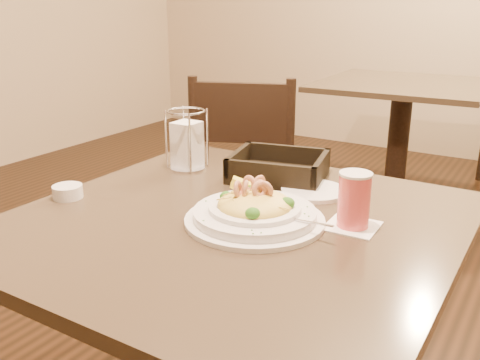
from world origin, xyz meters
The scene contains 9 objects.
main_table centered at (0.00, 0.00, 0.51)m, with size 0.90×0.90×0.75m.
background_table centered at (-0.24, 2.18, 0.51)m, with size 0.93×0.93×0.75m.
dining_chair_near centered at (-0.49, 0.87, 0.50)m, with size 0.54×0.54×0.93m.
pasta_bowl centered at (0.05, 0.00, 0.78)m, with size 0.33×0.29×0.09m.
drink_glass centered at (0.23, 0.09, 0.81)m, with size 0.11×0.11×0.12m.
bread_basket centered at (-0.05, 0.29, 0.77)m, with size 0.27×0.24×0.07m.
napkin_caddy centered at (-0.30, 0.23, 0.82)m, with size 0.10×0.10×0.16m.
side_plate centered at (0.08, 0.23, 0.76)m, with size 0.16×0.16×0.01m, color white.
butter_ramekin centered at (-0.40, -0.10, 0.77)m, with size 0.07×0.07×0.03m, color white.
Camera 1 is at (0.56, -0.89, 1.19)m, focal length 40.00 mm.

